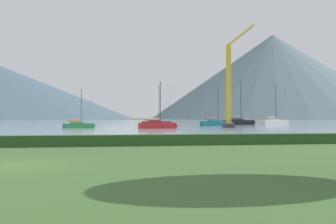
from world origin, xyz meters
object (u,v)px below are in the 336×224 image
object	(u,v)px
sailboat_slip_0	(274,122)
sailboat_slip_6	(158,125)
sailboat_slip_7	(216,123)
sailboat_slip_4	(157,123)
dock_crane	(229,91)
sailboat_slip_3	(79,125)
sailboat_slip_1	(239,122)

from	to	relation	value
sailboat_slip_0	sailboat_slip_6	xyz separation A→B (m)	(-37.33, -32.36, -0.12)
sailboat_slip_0	sailboat_slip_7	xyz separation A→B (m)	(-21.22, -14.99, -0.08)
sailboat_slip_4	sailboat_slip_7	distance (m)	13.96
sailboat_slip_0	dock_crane	world-z (taller)	dock_crane
sailboat_slip_3	dock_crane	bearing A→B (deg)	-21.80
sailboat_slip_3	sailboat_slip_6	size ratio (longest dim) A/B	0.86
sailboat_slip_0	sailboat_slip_7	distance (m)	25.98
sailboat_slip_1	sailboat_slip_6	xyz separation A→B (m)	(-25.46, -28.18, -0.14)
sailboat_slip_3	sailboat_slip_4	world-z (taller)	sailboat_slip_4
sailboat_slip_3	sailboat_slip_4	size ratio (longest dim) A/B	0.76
sailboat_slip_0	sailboat_slip_3	xyz separation A→B (m)	(-51.78, -27.41, -0.22)
sailboat_slip_4	dock_crane	bearing A→B (deg)	-67.90
sailboat_slip_3	sailboat_slip_6	distance (m)	15.28
sailboat_slip_1	sailboat_slip_3	world-z (taller)	sailboat_slip_1
sailboat_slip_1	sailboat_slip_4	distance (m)	23.74
sailboat_slip_6	sailboat_slip_7	size ratio (longest dim) A/B	0.93
sailboat_slip_3	sailboat_slip_7	xyz separation A→B (m)	(30.57, 12.42, 0.14)
sailboat_slip_7	dock_crane	bearing A→B (deg)	-103.06
sailboat_slip_7	dock_crane	size ratio (longest dim) A/B	0.45
sailboat_slip_6	sailboat_slip_4	bearing A→B (deg)	77.09
sailboat_slip_3	sailboat_slip_4	bearing A→B (deg)	25.31
sailboat_slip_0	sailboat_slip_3	size ratio (longest dim) A/B	1.54
sailboat_slip_0	sailboat_slip_6	distance (m)	49.41
sailboat_slip_0	sailboat_slip_3	world-z (taller)	sailboat_slip_0
sailboat_slip_1	dock_crane	distance (m)	28.00
sailboat_slip_4	sailboat_slip_7	size ratio (longest dim) A/B	1.06
sailboat_slip_1	dock_crane	world-z (taller)	dock_crane
sailboat_slip_0	sailboat_slip_1	size ratio (longest dim) A/B	0.95
sailboat_slip_7	dock_crane	xyz separation A→B (m)	(-1.41, -14.20, 6.65)
sailboat_slip_1	sailboat_slip_4	world-z (taller)	sailboat_slip_1
sailboat_slip_1	sailboat_slip_6	bearing A→B (deg)	-136.77
sailboat_slip_6	dock_crane	world-z (taller)	dock_crane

